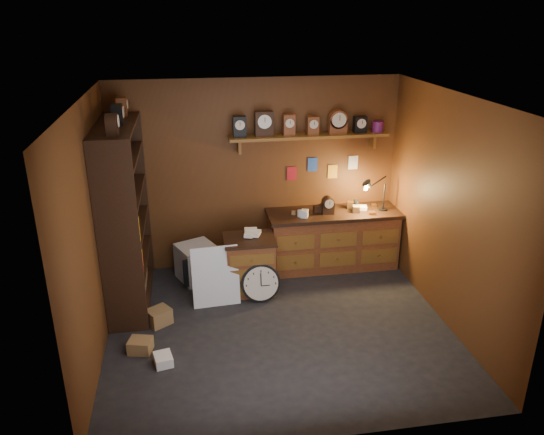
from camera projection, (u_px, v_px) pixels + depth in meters
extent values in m
plane|color=black|center=(279.00, 327.00, 6.33)|extent=(4.00, 4.00, 0.00)
cube|color=#552F14|center=(257.00, 175.00, 7.48)|extent=(4.00, 0.02, 2.70)
cube|color=#552F14|center=(320.00, 308.00, 4.18)|extent=(4.00, 0.02, 2.70)
cube|color=#552F14|center=(91.00, 235.00, 5.53)|extent=(0.02, 3.60, 2.70)
cube|color=#552F14|center=(449.00, 212.00, 6.14)|extent=(0.02, 3.60, 2.70)
cube|color=beige|center=(280.00, 99.00, 5.33)|extent=(4.00, 3.60, 0.02)
cube|color=brown|center=(309.00, 136.00, 7.24)|extent=(2.20, 0.30, 0.04)
cube|color=brown|center=(239.00, 146.00, 7.20)|extent=(0.04, 0.16, 0.20)
cube|color=brown|center=(373.00, 141.00, 7.49)|extent=(0.04, 0.16, 0.20)
cylinder|color=#B21419|center=(378.00, 126.00, 7.36)|extent=(0.16, 0.16, 0.15)
cube|color=maroon|center=(268.00, 175.00, 7.49)|extent=(0.14, 0.01, 0.20)
cube|color=#1B3C95|center=(289.00, 166.00, 7.50)|extent=(0.14, 0.01, 0.20)
cube|color=orange|center=(309.00, 173.00, 7.59)|extent=(0.14, 0.01, 0.20)
cube|color=silver|center=(330.00, 164.00, 7.59)|extent=(0.14, 0.01, 0.20)
cube|color=black|center=(107.00, 218.00, 6.50)|extent=(0.03, 1.60, 2.30)
cube|color=black|center=(119.00, 243.00, 5.82)|extent=(0.45, 0.03, 2.30)
cube|color=black|center=(131.00, 196.00, 7.25)|extent=(0.45, 0.03, 2.30)
cube|color=black|center=(134.00, 295.00, 6.94)|extent=(0.43, 1.54, 0.03)
cube|color=black|center=(131.00, 260.00, 6.76)|extent=(0.43, 1.54, 0.03)
cube|color=black|center=(127.00, 228.00, 6.59)|extent=(0.43, 1.54, 0.03)
cube|color=black|center=(123.00, 194.00, 6.42)|extent=(0.43, 1.54, 0.03)
cube|color=black|center=(119.00, 158.00, 6.26)|extent=(0.43, 1.54, 0.03)
cube|color=black|center=(116.00, 126.00, 6.12)|extent=(0.43, 1.54, 0.03)
cube|color=brown|center=(332.00, 240.00, 7.70)|extent=(1.83, 0.60, 0.80)
cube|color=black|center=(333.00, 213.00, 7.54)|extent=(1.89, 0.66, 0.05)
cube|color=brown|center=(338.00, 249.00, 7.42)|extent=(1.75, 0.02, 0.52)
cylinder|color=black|center=(383.00, 209.00, 7.59)|extent=(0.12, 0.12, 0.02)
cylinder|color=black|center=(384.00, 197.00, 7.52)|extent=(0.02, 0.02, 0.38)
cylinder|color=black|center=(378.00, 182.00, 7.39)|extent=(0.27, 0.09, 0.14)
cone|color=black|center=(369.00, 186.00, 7.36)|extent=(0.18, 0.14, 0.18)
cube|color=brown|center=(250.00, 265.00, 7.04)|extent=(0.63, 0.52, 0.73)
cube|color=black|center=(249.00, 239.00, 6.90)|extent=(0.67, 0.56, 0.03)
cube|color=brown|center=(252.00, 275.00, 6.79)|extent=(0.57, 0.02, 0.62)
cylinder|color=black|center=(261.00, 283.00, 6.83)|extent=(0.51, 0.16, 0.51)
cylinder|color=beige|center=(261.00, 284.00, 6.79)|extent=(0.45, 0.10, 0.44)
cube|color=black|center=(261.00, 279.00, 6.76)|extent=(0.01, 0.04, 0.16)
cube|color=black|center=(265.00, 286.00, 6.81)|extent=(0.11, 0.01, 0.01)
cube|color=silver|center=(217.00, 303.00, 6.84)|extent=(0.61, 0.21, 0.79)
cube|color=silver|center=(197.00, 262.00, 7.38)|extent=(0.64, 0.64, 0.50)
cube|color=black|center=(198.00, 270.00, 7.15)|extent=(0.38, 0.19, 0.40)
cube|color=olive|center=(140.00, 345.00, 5.86)|extent=(0.29, 0.26, 0.15)
cube|color=white|center=(163.00, 360.00, 5.66)|extent=(0.22, 0.25, 0.11)
cube|color=olive|center=(159.00, 317.00, 6.36)|extent=(0.34, 0.33, 0.20)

